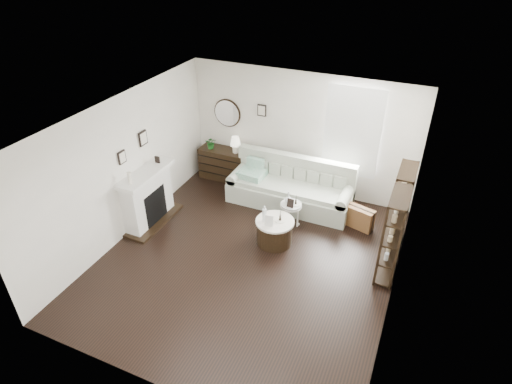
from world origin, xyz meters
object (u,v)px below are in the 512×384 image
at_px(sofa, 291,189).
at_px(drum_table, 275,231).
at_px(dresser, 224,164).
at_px(pedestal_table, 291,206).

distance_m(sofa, drum_table, 1.44).
height_order(dresser, drum_table, dresser).
xyz_separation_m(dresser, pedestal_table, (2.10, -1.17, 0.10)).
height_order(sofa, dresser, sofa).
bearing_deg(dresser, drum_table, -42.00).
xyz_separation_m(dresser, drum_table, (2.01, -1.81, -0.12)).
relative_size(drum_table, pedestal_table, 1.41).
bearing_deg(dresser, pedestal_table, -29.13).
distance_m(sofa, dresser, 1.86).
xyz_separation_m(sofa, pedestal_table, (0.28, -0.78, 0.13)).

